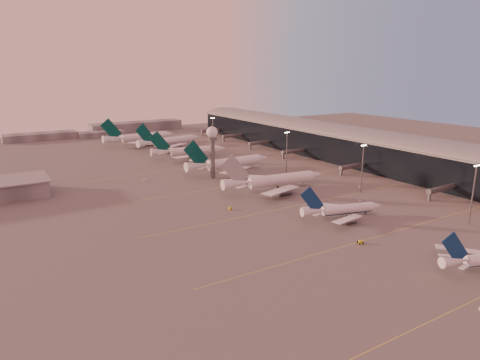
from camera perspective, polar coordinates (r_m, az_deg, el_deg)
ground at (r=151.61m, az=16.73°, el=-9.63°), size 700.00×700.00×0.00m
taxiway_markings at (r=208.45m, az=10.87°, el=-2.57°), size 180.00×185.25×0.02m
terminal at (r=297.04m, az=15.12°, el=4.40°), size 57.00×362.00×23.04m
radar_tower at (r=240.75m, az=-3.72°, el=5.09°), size 6.40×6.40×31.10m
mast_a at (r=192.75m, az=28.67°, el=-1.31°), size 3.60×0.56×25.00m
mast_b at (r=221.59m, az=16.01°, el=1.82°), size 3.60×0.56×25.00m
mast_c at (r=257.86m, az=6.25°, el=4.05°), size 3.60×0.56×25.00m
mast_d at (r=331.61m, az=-3.63°, el=6.46°), size 3.60×0.56×25.00m
distant_horizon at (r=432.80m, az=-16.91°, el=6.46°), size 165.00×37.50×9.00m
narrowbody_mid at (r=184.37m, az=13.45°, el=-4.02°), size 37.27×29.36×14.86m
widebody_white at (r=221.40m, az=4.62°, el=-0.37°), size 58.56×46.68×20.63m
greentail_a at (r=260.76m, az=-1.48°, el=2.01°), size 58.86×47.51×21.37m
greentail_b at (r=303.19m, az=-6.75°, el=3.66°), size 54.57×43.76×19.91m
greentail_c at (r=345.03m, az=-9.28°, el=4.94°), size 58.10×46.48×21.32m
greentail_d at (r=367.65m, az=-13.21°, el=5.38°), size 63.05×50.72×22.90m
gsv_tug_mid at (r=160.25m, az=15.75°, el=-7.99°), size 4.37×3.32×1.11m
gsv_truck_b at (r=208.47m, az=15.82°, el=-2.58°), size 5.29×3.63×2.01m
gsv_truck_c at (r=190.28m, az=-1.26°, el=-3.59°), size 6.24×3.30×2.39m
gsv_catering_b at (r=231.92m, az=15.67°, el=-0.53°), size 5.91×3.73×4.49m
gsv_truck_d at (r=244.11m, az=-12.64°, el=0.17°), size 3.71×6.43×2.45m
gsv_tug_hangar at (r=288.98m, az=-0.80°, el=2.61°), size 4.07×2.81×1.08m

